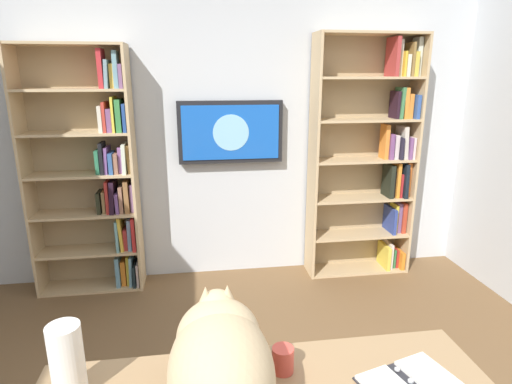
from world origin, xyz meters
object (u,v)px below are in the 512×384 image
bookshelf_left (374,157)px  cat (220,360)px  wall_mounted_tv (231,132)px  coffee_mug (283,360)px  bookshelf_right (96,175)px  open_binder (410,383)px  paper_towel_roll (67,361)px

bookshelf_left → cat: 2.80m
wall_mounted_tv → cat: bearing=84.2°
wall_mounted_tv → coffee_mug: wall_mounted_tv is taller
wall_mounted_tv → cat: (0.25, 2.43, -0.39)m
bookshelf_right → cat: bearing=110.3°
wall_mounted_tv → cat: size_ratio=1.32×
cat → open_binder: bearing=-179.5°
wall_mounted_tv → open_binder: wall_mounted_tv is taller
bookshelf_left → paper_towel_roll: bearing=47.8°
wall_mounted_tv → bookshelf_left: bearing=176.2°
bookshelf_left → wall_mounted_tv: 1.29m
cat → open_binder: (-0.66, -0.01, -0.17)m
bookshelf_left → coffee_mug: bookshelf_left is taller
open_binder → bookshelf_left: bearing=-110.1°
wall_mounted_tv → paper_towel_roll: 2.46m
open_binder → wall_mounted_tv: bearing=-80.4°
paper_towel_roll → wall_mounted_tv: bearing=-108.0°
bookshelf_right → cat: 2.50m
coffee_mug → bookshelf_left: bearing=-120.1°
coffee_mug → wall_mounted_tv: bearing=-90.4°
bookshelf_right → paper_towel_roll: bookshelf_right is taller
bookshelf_left → bookshelf_right: 2.38m
bookshelf_left → wall_mounted_tv: bearing=-3.8°
open_binder → cat: bearing=0.5°
open_binder → paper_towel_roll: paper_towel_roll is taller
paper_towel_roll → cat: bearing=165.2°
wall_mounted_tv → paper_towel_roll: (0.75, 2.30, -0.44)m
wall_mounted_tv → cat: wall_mounted_tv is taller
bookshelf_right → open_binder: bookshelf_right is taller
bookshelf_right → open_binder: (-1.52, 2.34, -0.24)m
bookshelf_right → open_binder: size_ratio=5.31×
open_binder → coffee_mug: (0.43, -0.14, 0.04)m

